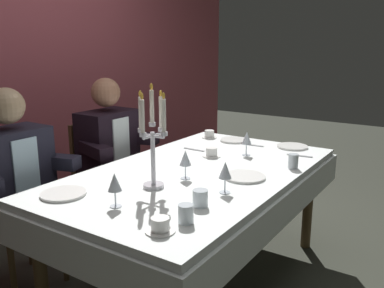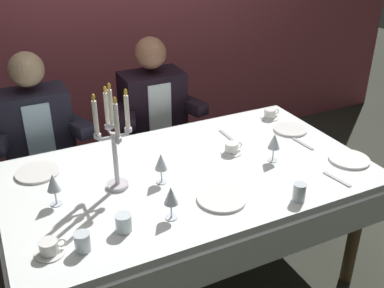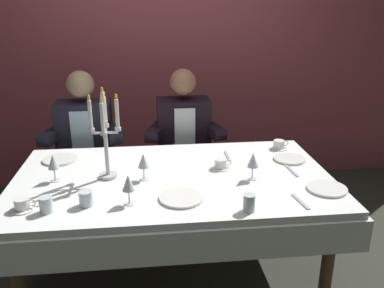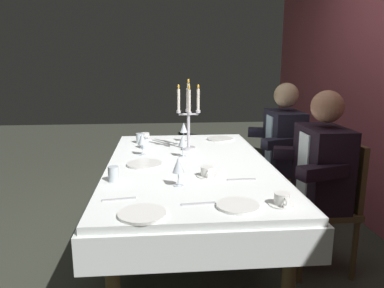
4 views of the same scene
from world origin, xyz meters
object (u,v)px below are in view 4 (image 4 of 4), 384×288
at_px(coffee_cup_2, 282,200).
at_px(dinner_plate_0, 142,214).
at_px(dinner_plate_1, 145,164).
at_px(wine_glass_2, 184,128).
at_px(wine_glass_3, 183,141).
at_px(coffee_cup_1, 145,137).
at_px(water_tumbler_0, 140,138).
at_px(dining_table, 189,179).
at_px(wine_glass_1, 142,140).
at_px(coffee_cup_0, 207,172).
at_px(candelabra, 188,117).
at_px(wine_glass_0, 178,166).
at_px(dinner_plate_2, 220,139).
at_px(water_tumbler_1, 113,174).
at_px(seated_diner_1, 323,166).
at_px(water_tumbler_2, 145,143).
at_px(seated_diner_0, 284,141).
at_px(dinner_plate_3, 238,205).

bearing_deg(coffee_cup_2, dinner_plate_0, -84.71).
bearing_deg(dinner_plate_1, wine_glass_2, 156.64).
bearing_deg(dinner_plate_0, wine_glass_3, 166.34).
bearing_deg(coffee_cup_1, wine_glass_3, 25.88).
bearing_deg(water_tumbler_0, dining_table, 29.27).
distance_m(wine_glass_1, coffee_cup_0, 0.70).
xyz_separation_m(candelabra, dinner_plate_0, (1.23, -0.31, -0.25)).
bearing_deg(candelabra, wine_glass_0, -8.12).
distance_m(dinner_plate_2, wine_glass_1, 0.82).
distance_m(water_tumbler_0, water_tumbler_1, 1.01).
bearing_deg(wine_glass_0, wine_glass_2, 174.89).
relative_size(coffee_cup_2, seated_diner_1, 0.11).
height_order(water_tumbler_1, water_tumbler_2, water_tumbler_1).
relative_size(dining_table, seated_diner_1, 1.56).
distance_m(wine_glass_1, water_tumbler_0, 0.42).
bearing_deg(wine_glass_2, wine_glass_3, -4.37).
bearing_deg(dining_table, coffee_cup_2, 26.40).
relative_size(water_tumbler_0, seated_diner_0, 0.07).
distance_m(wine_glass_0, coffee_cup_0, 0.25).
bearing_deg(coffee_cup_2, dinner_plate_3, -89.04).
distance_m(dining_table, dinner_plate_2, 0.81).
distance_m(candelabra, seated_diner_1, 1.04).
bearing_deg(wine_glass_2, dinner_plate_2, 96.15).
xyz_separation_m(wine_glass_0, coffee_cup_1, (-1.25, -0.23, -0.09)).
xyz_separation_m(wine_glass_0, wine_glass_2, (-1.15, 0.10, 0.00)).
height_order(dinner_plate_3, wine_glass_1, wine_glass_1).
xyz_separation_m(wine_glass_0, coffee_cup_2, (0.32, 0.49, -0.09)).
relative_size(candelabra, water_tumbler_2, 6.85).
relative_size(wine_glass_0, wine_glass_2, 1.00).
height_order(dinner_plate_1, coffee_cup_1, coffee_cup_1).
xyz_separation_m(candelabra, seated_diner_1, (0.53, 0.86, -0.26)).
bearing_deg(coffee_cup_0, dinner_plate_3, 10.60).
bearing_deg(dinner_plate_2, coffee_cup_2, 2.20).
bearing_deg(wine_glass_3, dining_table, 10.86).
xyz_separation_m(water_tumbler_0, water_tumbler_2, (0.19, 0.05, -0.00)).
bearing_deg(wine_glass_3, wine_glass_2, 175.63).
relative_size(wine_glass_2, coffee_cup_0, 1.24).
height_order(wine_glass_0, coffee_cup_2, wine_glass_0).
distance_m(dinner_plate_2, coffee_cup_0, 1.06).
distance_m(wine_glass_0, wine_glass_2, 1.16).
bearing_deg(wine_glass_3, dinner_plate_0, -13.66).
bearing_deg(water_tumbler_0, dinner_plate_1, 5.47).
height_order(dinner_plate_0, wine_glass_1, wine_glass_1).
distance_m(dinner_plate_1, water_tumbler_1, 0.37).
xyz_separation_m(wine_glass_0, coffee_cup_0, (-0.16, 0.18, -0.09)).
relative_size(water_tumbler_2, coffee_cup_1, 0.61).
relative_size(candelabra, wine_glass_1, 3.34).
xyz_separation_m(dinner_plate_2, wine_glass_1, (0.48, -0.66, 0.11)).
bearing_deg(water_tumbler_2, dining_table, 34.40).
xyz_separation_m(dining_table, coffee_cup_0, (0.31, 0.08, 0.15)).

